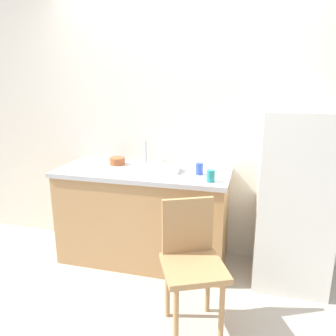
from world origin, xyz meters
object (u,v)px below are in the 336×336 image
Objects in this scene: chair at (192,259)px; cup_blue at (199,169)px; terracotta_bowl at (117,161)px; dish_tray at (165,168)px; cup_teal at (211,176)px; refrigerator at (294,199)px.

chair is 0.86m from cup_blue.
terracotta_bowl reaches higher than chair.
dish_tray is at bearing 175.34° from cup_blue.
chair is 6.11× the size of terracotta_bowl.
cup_blue reaches higher than cup_teal.
cup_blue is at bearing 71.11° from chair.
refrigerator is 14.52× the size of cup_blue.
refrigerator is 0.81m from cup_blue.
refrigerator reaches higher than cup_teal.
refrigerator is 1.11m from dish_tray.
refrigerator is 1.05m from chair.
cup_blue is (0.82, -0.14, 0.02)m from terracotta_bowl.
dish_tray is 0.32m from cup_blue.
refrigerator is 5.18× the size of dish_tray.
dish_tray is 0.49m from cup_teal.
chair is 0.70m from cup_teal.
cup_blue reaches higher than terracotta_bowl.
refrigerator is 14.98× the size of cup_teal.
terracotta_bowl is at bearing 110.55° from chair.
chair is at bearing -62.56° from dish_tray.
cup_teal is 0.97× the size of cup_blue.
refrigerator is at bearing 0.69° from cup_blue.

